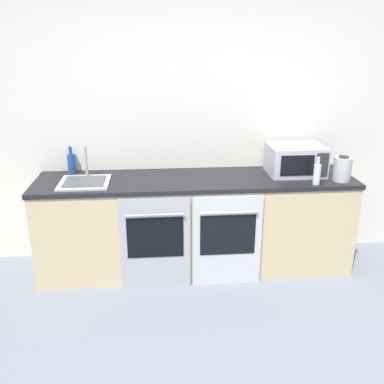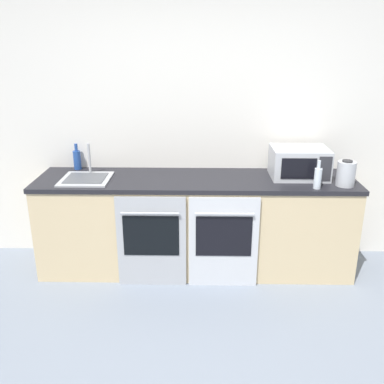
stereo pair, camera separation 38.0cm
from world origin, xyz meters
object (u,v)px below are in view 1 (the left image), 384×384
bottle_clear (317,174)px  sink (85,181)px  bottle_blue (71,163)px  kettle (342,169)px  oven_left (155,243)px  oven_right (227,240)px  microwave (295,160)px

bottle_clear → sink: 1.99m
bottle_blue → kettle: 2.43m
oven_left → oven_right: bearing=0.0°
oven_left → bottle_blue: bottle_blue is taller
bottle_blue → kettle: size_ratio=1.12×
microwave → kettle: bearing=-35.3°
oven_left → oven_right: same height
oven_left → kettle: 1.74m
oven_right → bottle_blue: bottle_blue is taller
kettle → bottle_clear: bearing=-163.1°
microwave → sink: 1.89m
bottle_clear → oven_left: bearing=-176.7°
bottle_clear → sink: sink is taller
bottle_clear → kettle: (0.25, 0.08, 0.01)m
oven_right → sink: sink is taller
microwave → kettle: 0.42m
oven_right → kettle: bearing=8.8°
bottle_clear → bottle_blue: bearing=166.3°
sink → oven_left: bearing=-25.1°
oven_left → oven_right: 0.62m
microwave → oven_left: bearing=-162.8°
oven_left → microwave: size_ratio=1.67×
bottle_clear → microwave: bearing=105.4°
oven_left → oven_right: size_ratio=1.00×
oven_right → microwave: bearing=30.5°
oven_left → kettle: bearing=5.5°
sink → microwave: bearing=3.7°
bottle_clear → bottle_blue: size_ratio=0.96×
oven_left → microwave: (1.29, 0.40, 0.59)m
oven_right → bottle_blue: size_ratio=3.33×
microwave → bottle_clear: size_ratio=2.07×
oven_left → bottle_blue: 1.11m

